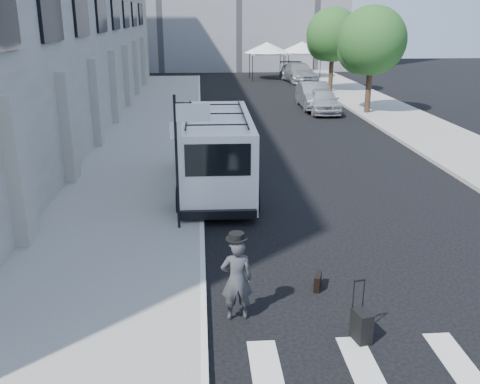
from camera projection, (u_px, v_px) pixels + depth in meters
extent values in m
plane|color=black|center=(297.00, 287.00, 11.34)|extent=(120.00, 120.00, 0.00)
cube|color=gray|center=(154.00, 131.00, 26.15)|extent=(4.50, 48.00, 0.15)
cube|color=gray|center=(390.00, 113.00, 30.88)|extent=(4.00, 56.00, 0.15)
cylinder|color=black|center=(177.00, 164.00, 13.58)|extent=(0.07, 0.07, 3.50)
cube|color=white|center=(176.00, 131.00, 13.33)|extent=(0.30, 0.03, 0.42)
cube|color=white|center=(193.00, 113.00, 13.21)|extent=(0.85, 0.06, 0.45)
cylinder|color=black|center=(368.00, 90.00, 30.36)|extent=(0.32, 0.32, 2.80)
sphere|color=#1A5121|center=(372.00, 40.00, 29.50)|extent=(3.80, 3.80, 3.80)
sphere|color=#1A5121|center=(361.00, 50.00, 30.21)|extent=(2.66, 2.66, 2.66)
cylinder|color=black|center=(331.00, 74.00, 38.87)|extent=(0.32, 0.32, 2.80)
sphere|color=#1A5121|center=(333.00, 35.00, 38.01)|extent=(3.80, 3.80, 3.80)
sphere|color=#1A5121|center=(325.00, 42.00, 38.73)|extent=(2.66, 2.66, 2.66)
cylinder|color=black|center=(253.00, 68.00, 45.80)|extent=(0.06, 0.06, 2.20)
cylinder|color=black|center=(285.00, 68.00, 46.00)|extent=(0.06, 0.06, 2.20)
cylinder|color=black|center=(250.00, 65.00, 48.45)|extent=(0.06, 0.06, 2.20)
cylinder|color=black|center=(280.00, 65.00, 48.65)|extent=(0.06, 0.06, 2.20)
cube|color=white|center=(267.00, 53.00, 46.86)|extent=(3.00, 3.00, 0.12)
cone|color=white|center=(267.00, 47.00, 46.70)|extent=(4.00, 4.00, 0.90)
cylinder|color=black|center=(288.00, 67.00, 46.50)|extent=(0.06, 0.06, 2.20)
cylinder|color=black|center=(320.00, 67.00, 46.70)|extent=(0.06, 0.06, 2.20)
cylinder|color=black|center=(284.00, 65.00, 49.15)|extent=(0.06, 0.06, 2.20)
cylinder|color=black|center=(314.00, 64.00, 49.35)|extent=(0.06, 0.06, 2.20)
cube|color=white|center=(302.00, 53.00, 47.56)|extent=(3.00, 3.00, 0.12)
cone|color=white|center=(302.00, 47.00, 47.40)|extent=(4.00, 4.00, 0.90)
imported|color=#353538|center=(237.00, 280.00, 9.95)|extent=(0.61, 0.41, 1.64)
cube|color=black|center=(318.00, 281.00, 11.25)|extent=(0.26, 0.46, 0.34)
cube|color=black|center=(362.00, 326.00, 9.42)|extent=(0.33, 0.45, 0.58)
cylinder|color=black|center=(353.00, 295.00, 9.38)|extent=(0.02, 0.02, 0.55)
cylinder|color=black|center=(364.00, 293.00, 9.44)|extent=(0.02, 0.02, 0.55)
cube|color=black|center=(360.00, 280.00, 9.32)|extent=(0.22, 0.08, 0.03)
cube|color=white|center=(216.00, 152.00, 17.04)|extent=(2.26, 5.93, 2.30)
cube|color=white|center=(215.00, 144.00, 20.26)|extent=(2.09, 1.01, 1.20)
cube|color=black|center=(218.00, 160.00, 14.10)|extent=(1.75, 0.11, 0.87)
cylinder|color=black|center=(186.00, 163.00, 19.24)|extent=(0.32, 0.83, 0.83)
cylinder|color=black|center=(244.00, 162.00, 19.36)|extent=(0.32, 0.83, 0.83)
cylinder|color=black|center=(182.00, 200.00, 15.41)|extent=(0.32, 0.83, 0.83)
cylinder|color=black|center=(253.00, 199.00, 15.53)|extent=(0.32, 0.83, 0.83)
imported|color=#ACAEB4|center=(323.00, 101.00, 31.19)|extent=(1.90, 4.26, 1.42)
imported|color=slate|center=(314.00, 96.00, 32.60)|extent=(1.77, 4.78, 1.56)
imported|color=gray|center=(299.00, 73.00, 45.30)|extent=(2.83, 5.71, 1.59)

